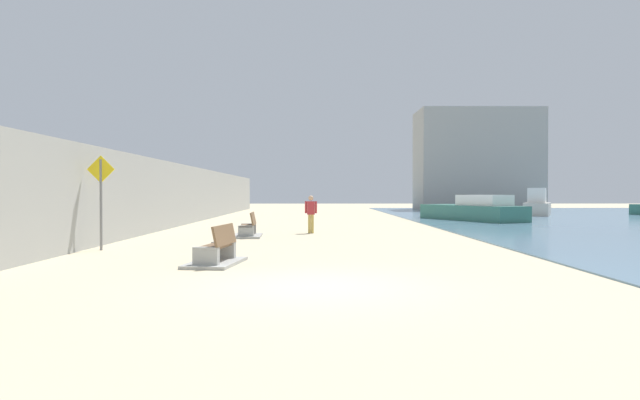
# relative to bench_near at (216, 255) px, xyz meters

# --- Properties ---
(ground_plane) EXTENTS (120.00, 120.00, 0.00)m
(ground_plane) POSITION_rel_bench_near_xyz_m (2.44, 14.75, -0.23)
(ground_plane) COLOR #C6B793
(seawall) EXTENTS (0.80, 64.00, 3.28)m
(seawall) POSITION_rel_bench_near_xyz_m (-5.06, 14.75, 1.40)
(seawall) COLOR #9E9E99
(seawall) RESTS_ON ground
(bench_near) EXTENTS (1.37, 2.23, 0.98)m
(bench_near) POSITION_rel_bench_near_xyz_m (0.00, 0.00, 0.00)
(bench_near) COLOR #9E9E99
(bench_near) RESTS_ON ground
(bench_far) EXTENTS (1.19, 2.15, 0.98)m
(bench_far) POSITION_rel_bench_near_xyz_m (-0.24, 8.51, 0.00)
(bench_far) COLOR #9E9E99
(bench_far) RESTS_ON ground
(person_walking) EXTENTS (0.53, 0.22, 1.64)m
(person_walking) POSITION_rel_bench_near_xyz_m (2.25, 10.42, 0.72)
(person_walking) COLOR gold
(person_walking) RESTS_ON ground
(boat_outer) EXTENTS (5.27, 7.94, 1.58)m
(boat_outer) POSITION_rel_bench_near_xyz_m (12.27, 20.84, 0.41)
(boat_outer) COLOR #337060
(boat_outer) RESTS_ON water_bay
(boat_nearest) EXTENTS (3.49, 4.80, 2.07)m
(boat_nearest) POSITION_rel_bench_near_xyz_m (19.23, 28.26, 0.56)
(boat_nearest) COLOR beige
(boat_nearest) RESTS_ON water_bay
(pedestrian_sign) EXTENTS (0.85, 0.08, 2.90)m
(pedestrian_sign) POSITION_rel_bench_near_xyz_m (-4.12, 3.40, 1.57)
(pedestrian_sign) COLOR slate
(pedestrian_sign) RESTS_ON ground
(harbor_building) EXTENTS (12.00, 6.00, 10.06)m
(harbor_building) POSITION_rel_bench_near_xyz_m (18.83, 42.75, 4.79)
(harbor_building) COLOR #9E9E99
(harbor_building) RESTS_ON ground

